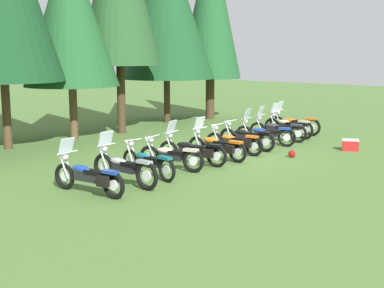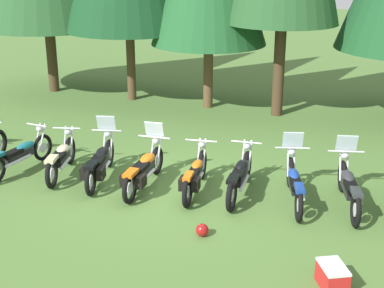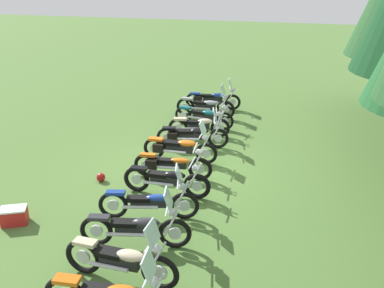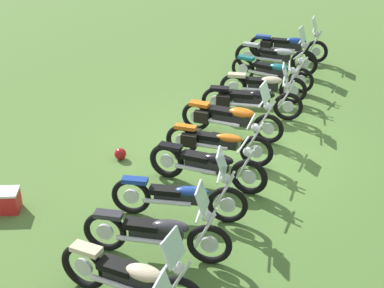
{
  "view_description": "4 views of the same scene",
  "coord_description": "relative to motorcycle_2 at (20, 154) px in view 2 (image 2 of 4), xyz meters",
  "views": [
    {
      "loc": [
        -14.08,
        -10.64,
        3.49
      ],
      "look_at": [
        -1.24,
        0.25,
        0.54
      ],
      "focal_mm": 49.51,
      "sensor_mm": 36.0,
      "label": 1
    },
    {
      "loc": [
        3.98,
        -10.78,
        5.14
      ],
      "look_at": [
        0.39,
        0.26,
        0.98
      ],
      "focal_mm": 51.7,
      "sensor_mm": 36.0,
      "label": 2
    },
    {
      "loc": [
        10.74,
        3.27,
        5.44
      ],
      "look_at": [
        0.23,
        0.38,
        0.96
      ],
      "focal_mm": 39.39,
      "sensor_mm": 36.0,
      "label": 3
    },
    {
      "loc": [
        10.3,
        3.53,
        5.78
      ],
      "look_at": [
        1.55,
        -0.25,
        0.82
      ],
      "focal_mm": 54.23,
      "sensor_mm": 36.0,
      "label": 4
    }
  ],
  "objects": [
    {
      "name": "motorcycle_3",
      "position": [
        1.06,
        0.1,
        -0.0
      ],
      "size": [
        0.79,
        2.14,
        1.0
      ],
      "rotation": [
        0.0,
        0.0,
        1.81
      ],
      "color": "black",
      "rests_on": "ground_plane"
    },
    {
      "name": "motorcycle_4",
      "position": [
        2.08,
        0.09,
        0.03
      ],
      "size": [
        0.93,
        2.35,
        1.35
      ],
      "rotation": [
        0.0,
        0.0,
        1.79
      ],
      "color": "black",
      "rests_on": "ground_plane"
    },
    {
      "name": "motorcycle_6",
      "position": [
        4.38,
        0.12,
        -0.01
      ],
      "size": [
        0.73,
        2.25,
        1.0
      ],
      "rotation": [
        0.0,
        0.0,
        1.67
      ],
      "color": "black",
      "rests_on": "ground_plane"
    },
    {
      "name": "motorcycle_9",
      "position": [
        7.62,
        0.43,
        0.03
      ],
      "size": [
        0.83,
        2.34,
        1.36
      ],
      "rotation": [
        0.0,
        0.0,
        1.78
      ],
      "color": "black",
      "rests_on": "ground_plane"
    },
    {
      "name": "ground_plane",
      "position": [
        3.79,
        0.26,
        -0.44
      ],
      "size": [
        80.0,
        80.0,
        0.0
      ],
      "primitive_type": "plane",
      "color": "#4C7033"
    },
    {
      "name": "motorcycle_2",
      "position": [
        0.0,
        0.0,
        0.0
      ],
      "size": [
        0.6,
        2.34,
        0.99
      ],
      "rotation": [
        0.0,
        0.0,
        1.44
      ],
      "color": "black",
      "rests_on": "ground_plane"
    },
    {
      "name": "motorcycle_5",
      "position": [
        3.21,
        -0.0,
        0.03
      ],
      "size": [
        0.77,
        2.35,
        1.35
      ],
      "rotation": [
        0.0,
        0.0,
        1.6
      ],
      "color": "black",
      "rests_on": "ground_plane"
    },
    {
      "name": "picnic_cooler",
      "position": [
        7.56,
        -2.66,
        -0.23
      ],
      "size": [
        0.59,
        0.68,
        0.4
      ],
      "color": "red",
      "rests_on": "ground_plane"
    },
    {
      "name": "motorcycle_7",
      "position": [
        5.34,
        0.32,
        0.01
      ],
      "size": [
        0.69,
        2.35,
        1.01
      ],
      "rotation": [
        0.0,
        0.0,
        1.6
      ],
      "color": "black",
      "rests_on": "ground_plane"
    },
    {
      "name": "motorcycle_8",
      "position": [
        6.52,
        0.31,
        0.01
      ],
      "size": [
        0.89,
        2.32,
        1.36
      ],
      "rotation": [
        0.0,
        0.0,
        1.82
      ],
      "color": "black",
      "rests_on": "ground_plane"
    },
    {
      "name": "dropped_helmet",
      "position": [
        5.1,
        -1.7,
        -0.31
      ],
      "size": [
        0.25,
        0.25,
        0.25
      ],
      "primitive_type": "sphere",
      "color": "maroon",
      "rests_on": "ground_plane"
    }
  ]
}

